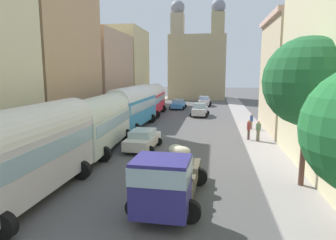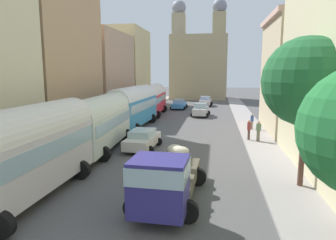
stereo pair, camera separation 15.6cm
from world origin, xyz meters
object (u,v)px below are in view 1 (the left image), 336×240
Objects in this scene: parked_bus_3 at (151,98)px; car_3 at (178,104)px; parked_bus_1 at (100,121)px; car_2 at (143,139)px; pedestrian_1 at (249,129)px; car_0 at (200,110)px; parked_bus_0 at (23,150)px; car_1 at (204,101)px; pedestrian_4 at (258,130)px; pedestrian_0 at (252,121)px; parked_bus_2 at (133,105)px; cargo_truck_0 at (168,178)px.

parked_bus_3 is 2.28× the size of car_3.
parked_bus_1 reaches higher than car_2.
pedestrian_1 reaches higher than car_3.
car_0 is at bearing 70.46° from parked_bus_1.
parked_bus_0 reaches higher than car_0.
parked_bus_0 is 2.48× the size of car_1.
car_3 is 2.41× the size of pedestrian_4.
car_0 is 2.46× the size of pedestrian_0.
parked_bus_1 is 2.43× the size of car_1.
parked_bus_0 is 9.00m from parked_bus_1.
parked_bus_2 reaches higher than pedestrian_4.
car_2 is (-3.34, 9.36, -0.57)m from cargo_truck_0.
parked_bus_3 is 18.25m from pedestrian_4.
parked_bus_1 reaches higher than car_0.
car_3 is (2.77, 34.03, -1.58)m from parked_bus_0.
car_0 reaches higher than car_1.
car_0 is at bearing 78.90° from car_2.
parked_bus_3 is 2.28× the size of car_2.
pedestrian_0 is at bearing 37.92° from parked_bus_1.
parked_bus_3 is (-0.00, 27.00, -0.14)m from parked_bus_0.
parked_bus_1 is 2.21× the size of car_3.
car_0 is (0.07, 26.74, -0.48)m from cargo_truck_0.
pedestrian_1 is (11.03, 13.41, -1.29)m from parked_bus_0.
car_1 is (0.17, 11.89, -0.04)m from car_0.
car_2 is (2.99, -8.35, -1.59)m from parked_bus_2.
car_3 is at bearing -127.87° from car_1.
parked_bus_3 is at bearing 99.78° from car_2.
parked_bus_3 is at bearing -118.87° from car_1.
car_2 is at bearing 109.62° from cargo_truck_0.
parked_bus_0 reaches higher than pedestrian_4.
pedestrian_0 is at bearing 89.24° from pedestrian_4.
car_0 is 2.29× the size of pedestrian_1.
pedestrian_4 is (11.74, 4.08, -1.17)m from parked_bus_1.
parked_bus_0 is 10.23m from car_2.
parked_bus_3 is 5.88× the size of pedestrian_0.
parked_bus_2 is at bearing 90.00° from parked_bus_1.
parked_bus_1 is 12.49m from pedestrian_4.
parked_bus_2 is 2.55× the size of car_1.
parked_bus_2 is 21.99m from car_1.
cargo_truck_0 is 1.69× the size of car_1.
parked_bus_3 is at bearing 90.00° from parked_bus_2.
pedestrian_0 reaches higher than car_3.
pedestrian_1 is at bearing -71.23° from car_0.
parked_bus_2 is 18.83m from cargo_truck_0.
parked_bus_0 is 1.02× the size of parked_bus_1.
cargo_truck_0 is at bearing -54.00° from parked_bus_1.
car_0 is at bearing 110.95° from pedestrian_4.
parked_bus_1 is 2.31× the size of car_0.
cargo_truck_0 is 3.98× the size of pedestrian_0.
car_2 is 2.42× the size of pedestrian_4.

